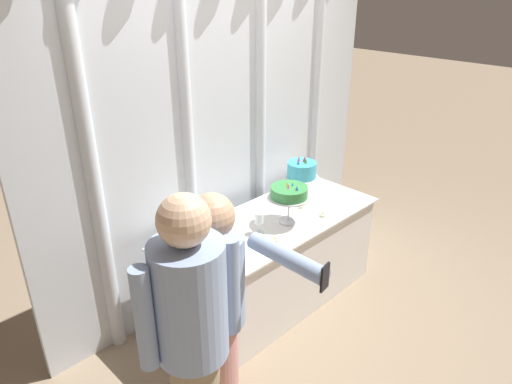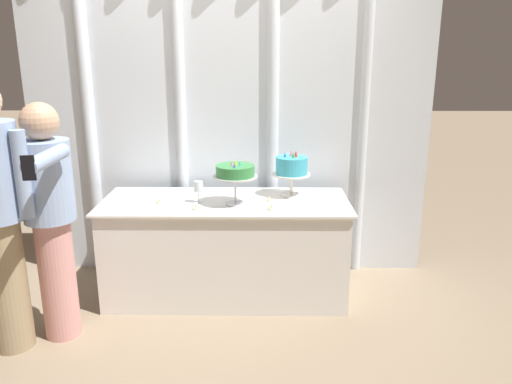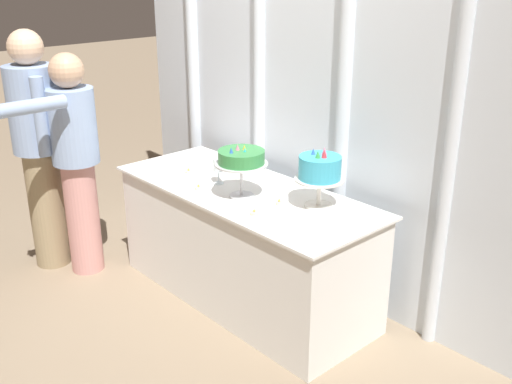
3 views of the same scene
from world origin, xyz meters
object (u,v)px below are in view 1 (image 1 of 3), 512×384
Objects in this scene: tealight_far_right at (323,215)px; tealight_far_left at (232,248)px; cake_table at (271,263)px; wine_glass at (259,219)px; tealight_near_right at (301,207)px; guest_girl_blue_dress at (217,312)px; cake_display_nearleft at (289,194)px; tealight_near_left at (275,240)px; guest_man_dark_suit at (193,340)px; cake_display_nearright at (302,171)px.

tealight_far_left is at bearing 169.74° from tealight_far_right.
wine_glass is (-0.18, -0.05, 0.48)m from cake_table.
cake_table is 0.54m from tealight_far_right.
cake_table is at bearing 177.17° from tealight_near_right.
tealight_near_right is at bearing 22.61° from guest_girl_blue_dress.
tealight_far_left is (-0.54, 0.02, -0.22)m from cake_display_nearleft.
cake_table is 0.47m from tealight_near_left.
cake_table is 0.60m from tealight_far_left.
wine_glass is at bearing -165.19° from cake_table.
guest_girl_blue_dress is (-0.56, -0.50, 0.09)m from tealight_far_left.
cake_display_nearleft is 7.25× the size of tealight_far_left.
guest_man_dark_suit is at bearing -151.19° from cake_table.
tealight_far_right is (-0.15, -0.35, -0.21)m from cake_display_nearright.
guest_girl_blue_dress is (-0.84, -0.37, 0.09)m from tealight_near_left.
cake_display_nearleft is (0.08, -0.09, 0.60)m from cake_table.
wine_glass reaches higher than cake_table.
tealight_near_left is (-0.00, -0.15, -0.10)m from wine_glass.
tealight_near_right is at bearing 17.39° from cake_display_nearleft.
cake_display_nearright reaches higher than tealight_far_right.
cake_display_nearright is 0.30m from tealight_near_right.
tealight_far_left is 0.78m from tealight_near_right.
guest_girl_blue_dress is at bearing -138.28° from tealight_far_left.
wine_glass is 0.10× the size of guest_man_dark_suit.
tealight_far_right is at bearing 16.85° from guest_man_dark_suit.
wine_glass reaches higher than tealight_near_right.
tealight_far_right is (0.79, -0.14, -0.00)m from tealight_far_left.
guest_man_dark_suit reaches higher than tealight_far_right.
cake_display_nearright is 0.70m from wine_glass.
tealight_near_left is at bearing 178.54° from tealight_far_right.
tealight_near_left is 0.54m from tealight_near_right.
cake_display_nearright is 1.94m from guest_man_dark_suit.
cake_table is 1.09× the size of guest_man_dark_suit.
guest_girl_blue_dress is at bearing -165.20° from tealight_far_right.
tealight_near_left is 0.03× the size of guest_girl_blue_dress.
cake_display_nearright is 0.77m from tealight_near_left.
guest_man_dark_suit reaches higher than cake_table.
cake_table is 1.26m from guest_girl_blue_dress.
cake_display_nearleft is 0.93× the size of cake_display_nearright.
tealight_far_left is at bearing 154.81° from tealight_near_left.
guest_girl_blue_dress reaches higher than cake_display_nearright.
tealight_near_right is (0.24, 0.07, -0.22)m from cake_display_nearleft.
tealight_far_left is 0.31m from tealight_near_left.
tealight_near_right is (0.32, -0.02, 0.38)m from cake_table.
cake_display_nearleft is at bearing 153.13° from tealight_far_right.
tealight_far_right is (0.25, -0.13, -0.22)m from cake_display_nearleft.
wine_glass is at bearing 5.00° from tealight_far_left.
guest_girl_blue_dress is at bearing -157.39° from tealight_near_right.
cake_table is 1.19× the size of guest_girl_blue_dress.
tealight_far_left is at bearing 41.72° from guest_girl_blue_dress.
guest_girl_blue_dress reaches higher than wine_glass.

